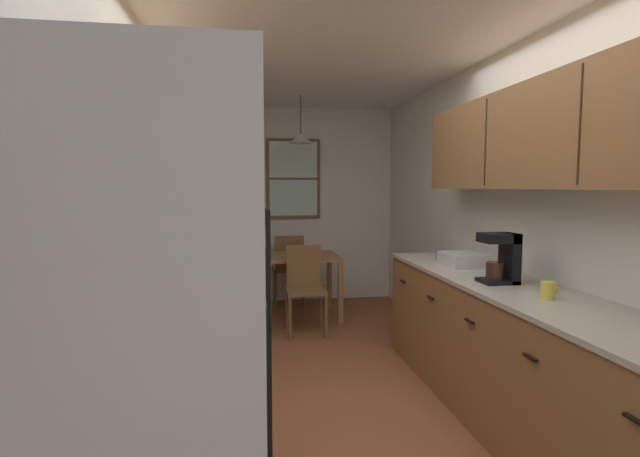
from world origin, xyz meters
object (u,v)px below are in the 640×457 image
dining_chair_near (305,285)px  trash_bin (242,303)px  microwave_over_range (137,156)px  refrigerator (145,388)px  mug_by_coffeemaker (441,255)px  storage_canister (183,282)px  dish_rack (462,259)px  dining_table (301,265)px  mug_spare (548,290)px  coffee_maker (503,257)px  dining_chair_far (289,266)px  stove_range (172,417)px  table_serving_bowl (299,254)px

dining_chair_near → trash_bin: dining_chair_near is taller
microwave_over_range → dining_chair_near: size_ratio=0.68×
refrigerator → mug_by_coffeemaker: bearing=50.1°
storage_canister → mug_by_coffeemaker: size_ratio=1.41×
dish_rack → dining_table: bearing=117.9°
dining_chair_near → trash_bin: bearing=-174.0°
storage_canister → mug_spare: bearing=-10.7°
mug_by_coffeemaker → dish_rack: dish_rack is taller
storage_canister → trash_bin: bearing=81.6°
dining_table → coffee_maker: (0.99, -2.62, 0.47)m
dining_table → trash_bin: 0.98m
dining_chair_near → storage_canister: (-0.95, -2.11, 0.48)m
coffee_maker → mug_by_coffeemaker: size_ratio=2.82×
trash_bin → refrigerator: bearing=-94.4°
microwave_over_range → storage_canister: (0.11, 0.55, -0.67)m
trash_bin → dish_rack: dish_rack is taller
dining_chair_near → dish_rack: bearing=-52.1°
mug_by_coffeemaker → dish_rack: bearing=-79.3°
dining_chair_near → coffee_maker: bearing=-63.3°
dining_chair_near → dining_chair_far: same height
dish_rack → stove_range: bearing=-147.4°
stove_range → microwave_over_range: microwave_over_range is taller
mug_spare → dish_rack: size_ratio=0.33×
dining_chair_near → dish_rack: 1.80m
microwave_over_range → trash_bin: size_ratio=0.89×
coffee_maker → stove_range: bearing=-162.3°
refrigerator → storage_canister: bearing=92.1°
stove_range → dining_chair_near: 2.82m
dining_chair_far → storage_canister: (-0.89, -3.29, 0.48)m
dining_chair_far → table_serving_bowl: (0.05, -0.68, 0.25)m
stove_range → microwave_over_range: bearing=180.0°
refrigerator → table_serving_bowl: refrigerator is taller
mug_spare → trash_bin: bearing=124.9°
refrigerator → dining_table: size_ratio=2.16×
dining_table → mug_by_coffeemaker: bearing=-59.5°
stove_range → table_serving_bowl: bearing=73.5°
dining_chair_far → trash_bin: bearing=-115.1°
refrigerator → trash_bin: (0.25, 3.31, -0.57)m
stove_range → refrigerator: bearing=-86.8°
coffee_maker → refrigerator: bearing=-145.0°
refrigerator → dining_table: 4.09m
stove_range → dish_rack: (2.02, 1.29, 0.48)m
dining_table → dish_rack: bearing=-62.1°
dining_chair_far → table_serving_bowl: bearing=-85.4°
trash_bin → stove_range: bearing=-96.5°
refrigerator → dining_chair_near: 3.52m
dining_chair_near → coffee_maker: 2.34m
stove_range → coffee_maker: (1.97, 0.63, 0.60)m
microwave_over_range → coffee_maker: microwave_over_range is taller
dining_table → storage_canister: 2.90m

